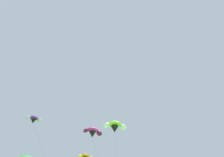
{
  "coord_description": "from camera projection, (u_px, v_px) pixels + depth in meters",
  "views": [
    {
      "loc": [
        -9.96,
        6.02,
        2.42
      ],
      "look_at": [
        -1.88,
        21.98,
        15.88
      ],
      "focal_mm": 32.74,
      "sensor_mm": 36.0,
      "label": 1
    }
  ],
  "objects": [
    {
      "name": "parafoil_kite_low_magenta",
      "position": [
        93.0,
        132.0,
        35.46
      ],
      "size": [
        3.82,
        14.38,
        15.96
      ],
      "color": "#D12893"
    },
    {
      "name": "parafoil_kite_far_purple",
      "position": [
        34.0,
        119.0,
        41.69
      ],
      "size": [
        6.34,
        21.7,
        20.37
      ],
      "color": "purple"
    },
    {
      "name": "parafoil_kite_mid_lime_white",
      "position": [
        115.0,
        127.0,
        32.62
      ],
      "size": [
        5.61,
        9.95,
        15.66
      ],
      "color": "#93D633"
    }
  ]
}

